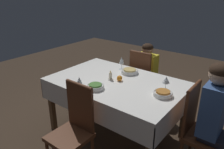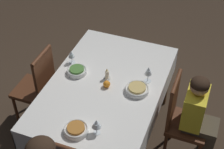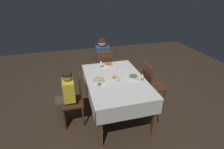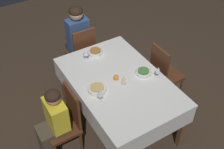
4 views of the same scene
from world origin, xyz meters
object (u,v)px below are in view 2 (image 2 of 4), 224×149
at_px(dining_table, 105,91).
at_px(bowl_south, 137,89).
at_px(bowl_north, 77,71).
at_px(orange_fruit, 107,84).
at_px(person_child_yellow, 200,119).
at_px(bowl_west, 76,129).
at_px(wine_glass_north, 71,55).
at_px(candle_centerpiece, 107,75).
at_px(chair_south, 181,118).
at_px(wine_glass_west, 97,124).
at_px(wine_glass_south, 148,71).
at_px(chair_north, 38,85).

distance_m(dining_table, bowl_south, 0.32).
distance_m(dining_table, bowl_north, 0.33).
bearing_deg(orange_fruit, person_child_yellow, -84.49).
height_order(bowl_west, wine_glass_north, wine_glass_north).
xyz_separation_m(wine_glass_north, orange_fruit, (-0.21, -0.45, -0.07)).
distance_m(bowl_west, orange_fruit, 0.57).
xyz_separation_m(person_child_yellow, wine_glass_north, (0.12, 1.30, 0.28)).
height_order(bowl_west, candle_centerpiece, candle_centerpiece).
bearing_deg(orange_fruit, chair_south, -83.26).
bearing_deg(candle_centerpiece, orange_fruit, -160.38).
bearing_deg(dining_table, bowl_north, 80.23).
xyz_separation_m(chair_south, person_child_yellow, (-0.00, -0.16, 0.05)).
xyz_separation_m(wine_glass_north, candle_centerpiece, (-0.10, -0.41, -0.06)).
height_order(wine_glass_west, wine_glass_south, wine_glass_south).
bearing_deg(person_child_yellow, bowl_north, 90.12).
bearing_deg(person_child_yellow, bowl_west, 126.17).
distance_m(chair_south, orange_fruit, 0.75).
relative_size(bowl_south, bowl_north, 1.14).
bearing_deg(person_child_yellow, orange_fruit, 95.51).
bearing_deg(chair_north, orange_fruit, 90.03).
height_order(chair_north, bowl_south, chair_north).
height_order(wine_glass_south, bowl_north, wine_glass_south).
height_order(dining_table, orange_fruit, orange_fruit).
relative_size(chair_south, wine_glass_north, 6.58).
bearing_deg(wine_glass_south, chair_south, -108.02).
xyz_separation_m(dining_table, chair_south, (0.06, -0.72, -0.14)).
height_order(chair_south, person_child_yellow, person_child_yellow).
xyz_separation_m(chair_south, wine_glass_south, (0.12, 0.37, 0.35)).
relative_size(bowl_south, candle_centerpiece, 1.86).
bearing_deg(wine_glass_south, chair_north, 100.79).
bearing_deg(chair_north, wine_glass_south, 100.79).
bearing_deg(orange_fruit, bowl_north, 76.49).
distance_m(chair_north, wine_glass_south, 1.14).
height_order(wine_glass_south, orange_fruit, wine_glass_south).
relative_size(dining_table, bowl_north, 8.19).
bearing_deg(bowl_west, chair_north, 51.24).
bearing_deg(chair_south, bowl_south, 95.72).
relative_size(chair_south, candle_centerpiece, 8.09).
distance_m(wine_glass_south, orange_fruit, 0.39).
bearing_deg(orange_fruit, wine_glass_south, -58.00).
height_order(bowl_west, bowl_south, same).
relative_size(chair_north, person_child_yellow, 0.92).
bearing_deg(wine_glass_north, wine_glass_south, -90.26).
distance_m(dining_table, wine_glass_west, 0.60).
relative_size(chair_north, orange_fruit, 14.34).
relative_size(dining_table, candle_centerpiece, 13.29).
xyz_separation_m(person_child_yellow, bowl_west, (-0.65, 0.89, 0.21)).
height_order(dining_table, bowl_north, bowl_north).
bearing_deg(orange_fruit, wine_glass_west, -166.85).
distance_m(chair_north, orange_fruit, 0.79).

